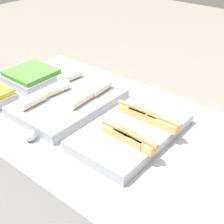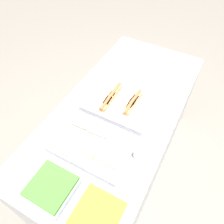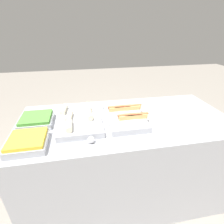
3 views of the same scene
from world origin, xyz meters
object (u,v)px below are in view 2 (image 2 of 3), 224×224
at_px(tray_side_front, 98,215).
at_px(tray_side_back, 52,188).
at_px(serving_spoon_near, 136,157).
at_px(tray_hotdogs, 119,106).
at_px(tray_wraps, 91,145).

xyz_separation_m(tray_side_front, tray_side_back, (0.00, 0.31, 0.00)).
xyz_separation_m(tray_side_back, serving_spoon_near, (0.41, -0.34, -0.01)).
relative_size(tray_hotdogs, serving_spoon_near, 2.36).
xyz_separation_m(tray_hotdogs, serving_spoon_near, (-0.33, -0.29, -0.01)).
height_order(tray_wraps, tray_side_front, tray_wraps).
bearing_deg(tray_side_back, tray_wraps, -8.08).
bearing_deg(tray_hotdogs, tray_wraps, 179.33).
xyz_separation_m(tray_hotdogs, tray_side_front, (-0.74, -0.25, 0.00)).
bearing_deg(serving_spoon_near, tray_side_back, 140.06).
xyz_separation_m(tray_side_front, serving_spoon_near, (0.41, -0.04, -0.01)).
height_order(tray_hotdogs, tray_wraps, tray_hotdogs).
distance_m(tray_hotdogs, tray_side_back, 0.74).
bearing_deg(tray_hotdogs, tray_side_back, 175.81).
relative_size(tray_wraps, tray_side_front, 2.02).
bearing_deg(serving_spoon_near, tray_side_front, 174.62).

